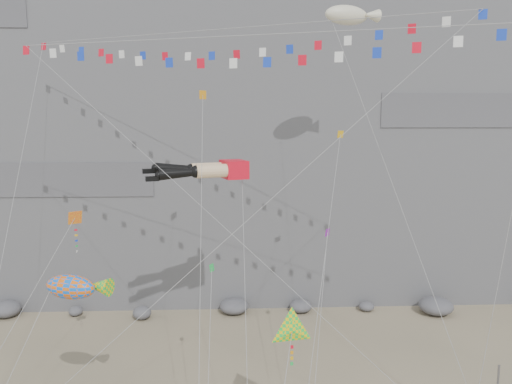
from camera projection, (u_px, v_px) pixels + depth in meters
cliff at (233, 49)px, 55.96m from camera, size 80.00×28.00×50.00m
talus_boulders at (234, 307)px, 44.63m from camera, size 60.00×3.00×1.20m
legs_kite at (207, 170)px, 32.05m from camera, size 6.77×15.19×19.70m
flag_banner_upper at (224, 29)px, 32.65m from camera, size 28.18×18.21×28.71m
flag_banner_lower at (250, 36)px, 27.21m from camera, size 27.71×9.37×24.88m
harlequin_kite at (75, 219)px, 30.08m from camera, size 5.96×9.89×15.22m
fish_windsock at (70, 287)px, 26.23m from camera, size 6.24×6.32×10.64m
delta_kite at (292, 331)px, 24.63m from camera, size 3.21×6.75×9.45m
blimp_windsock at (347, 16)px, 34.26m from camera, size 7.90×13.11×27.52m
small_kite_a at (203, 100)px, 32.08m from camera, size 1.26×14.15×23.05m
small_kite_b at (327, 235)px, 33.26m from camera, size 3.80×13.07×16.01m
small_kite_c at (212, 272)px, 29.00m from camera, size 0.95×10.09×12.80m
small_kite_d at (340, 140)px, 33.13m from camera, size 5.20×13.98×21.47m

